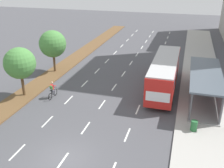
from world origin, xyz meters
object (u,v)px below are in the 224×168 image
(bus_shelter, at_px, (208,84))
(median_tree_second, at_px, (20,63))
(cyclist, at_px, (52,90))
(median_tree_third, at_px, (53,44))
(trash_bin, at_px, (194,126))
(bus, at_px, (165,71))

(bus_shelter, relative_size, median_tree_second, 1.97)
(cyclist, bearing_deg, median_tree_third, 116.05)
(cyclist, xyz_separation_m, median_tree_second, (-3.02, -0.45, 2.73))
(bus_shelter, xyz_separation_m, median_tree_third, (-18.07, 3.38, 1.75))
(median_tree_third, distance_m, trash_bin, 19.54)
(bus_shelter, relative_size, cyclist, 5.37)
(bus, xyz_separation_m, median_tree_third, (-13.79, 1.41, 1.55))
(median_tree_second, bearing_deg, median_tree_third, 92.22)
(bus_shelter, height_order, median_tree_second, median_tree_second)
(median_tree_third, relative_size, trash_bin, 6.07)
(median_tree_third, bearing_deg, bus, -5.84)
(cyclist, relative_size, median_tree_second, 0.37)
(cyclist, height_order, median_tree_second, median_tree_second)
(cyclist, distance_m, median_tree_second, 4.10)
(cyclist, bearing_deg, median_tree_second, -171.47)
(median_tree_second, distance_m, trash_bin, 17.08)
(bus_shelter, height_order, median_tree_third, median_tree_third)
(bus, height_order, median_tree_third, median_tree_third)
(median_tree_third, xyz_separation_m, trash_bin, (16.99, -9.16, -3.05))
(trash_bin, bearing_deg, cyclist, 170.05)
(bus, bearing_deg, median_tree_third, 174.16)
(bus_shelter, xyz_separation_m, bus, (-4.28, 1.97, 0.20))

